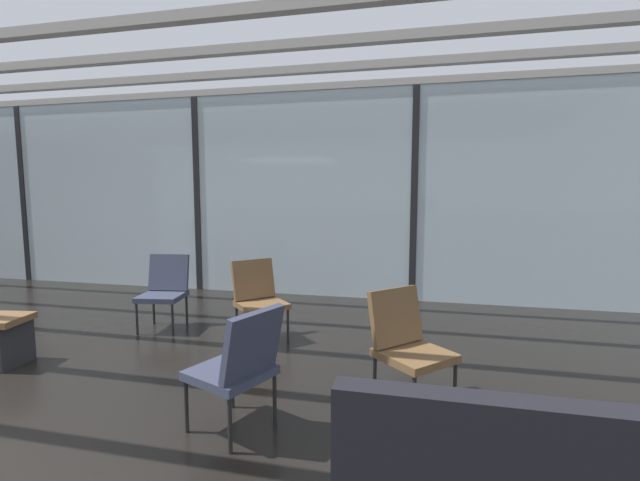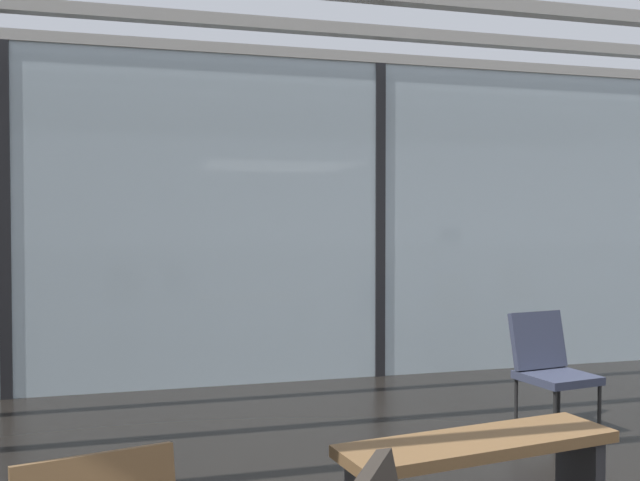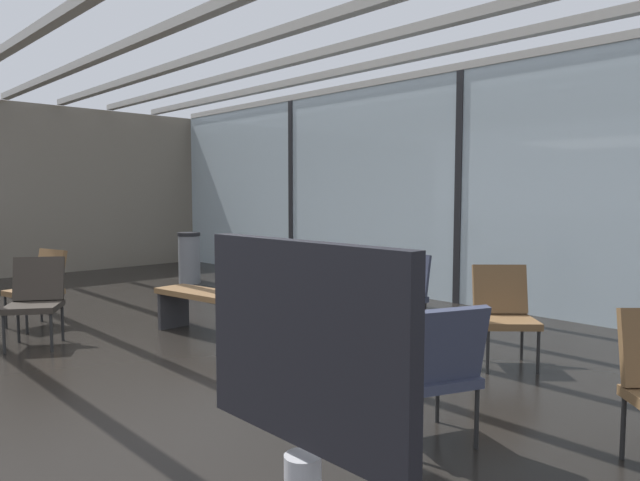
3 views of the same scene
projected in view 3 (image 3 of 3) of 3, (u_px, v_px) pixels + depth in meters
ground_plane at (77, 391)px, 4.40m from camera, size 60.00×60.00×0.00m
glass_curtain_wall at (460, 189)px, 7.83m from camera, size 14.00×0.08×3.16m
window_mullion_0 at (293, 190)px, 10.37m from camera, size 0.10×0.12×3.16m
window_mullion_1 at (460, 189)px, 7.83m from camera, size 0.10×0.12×3.16m
side_wall_left_panels at (18, 190)px, 10.40m from camera, size 0.10×11.20×3.16m
ceiling_slats at (269, 14)px, 5.44m from camera, size 13.72×6.72×0.10m
parked_airplane at (561, 164)px, 12.98m from camera, size 14.06×4.38×4.38m
lounge_chair_1 at (41, 283)px, 6.55m from camera, size 0.59×0.62×0.87m
lounge_chair_2 at (503, 309)px, 5.08m from camera, size 0.71×0.71×0.87m
lounge_chair_3 at (36, 296)px, 5.72m from camera, size 0.70×0.69×0.87m
lounge_chair_4 at (402, 290)px, 6.06m from camera, size 0.55×0.59×0.87m
lounge_chair_5 at (436, 365)px, 3.41m from camera, size 0.67×0.64×0.87m
waiting_bench at (213, 303)px, 6.06m from camera, size 1.54×0.61×0.47m
trash_bin at (189, 258)px, 9.68m from camera, size 0.38×0.38×0.86m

